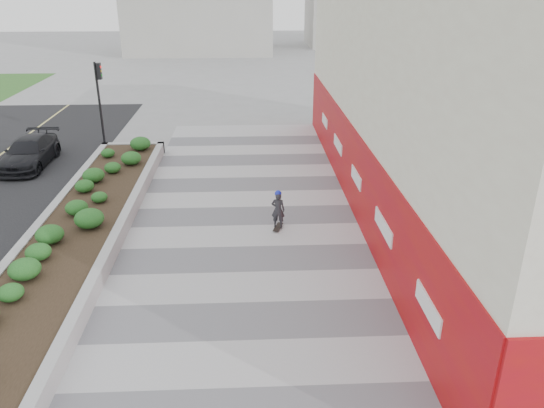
{
  "coord_description": "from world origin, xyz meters",
  "views": [
    {
      "loc": [
        0.13,
        -9.4,
        8.04
      ],
      "look_at": [
        0.89,
        6.7,
        1.1
      ],
      "focal_mm": 35.0,
      "sensor_mm": 36.0,
      "label": 1
    }
  ],
  "objects_px": {
    "planter": "(82,223)",
    "car_dark": "(29,152)",
    "skateboarder": "(278,210)",
    "traffic_signal_near": "(100,91)"
  },
  "relations": [
    {
      "from": "planter",
      "to": "car_dark",
      "type": "relative_size",
      "value": 4.09
    },
    {
      "from": "planter",
      "to": "skateboarder",
      "type": "bearing_deg",
      "value": 0.76
    },
    {
      "from": "traffic_signal_near",
      "to": "car_dark",
      "type": "relative_size",
      "value": 0.95
    },
    {
      "from": "planter",
      "to": "skateboarder",
      "type": "height_order",
      "value": "skateboarder"
    },
    {
      "from": "planter",
      "to": "car_dark",
      "type": "bearing_deg",
      "value": 120.96
    },
    {
      "from": "car_dark",
      "to": "traffic_signal_near",
      "type": "bearing_deg",
      "value": 50.1
    },
    {
      "from": "planter",
      "to": "traffic_signal_near",
      "type": "height_order",
      "value": "traffic_signal_near"
    },
    {
      "from": "planter",
      "to": "car_dark",
      "type": "xyz_separation_m",
      "value": [
        -4.37,
        7.29,
        0.22
      ]
    },
    {
      "from": "traffic_signal_near",
      "to": "car_dark",
      "type": "distance_m",
      "value": 4.67
    },
    {
      "from": "skateboarder",
      "to": "planter",
      "type": "bearing_deg",
      "value": -161.14
    }
  ]
}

